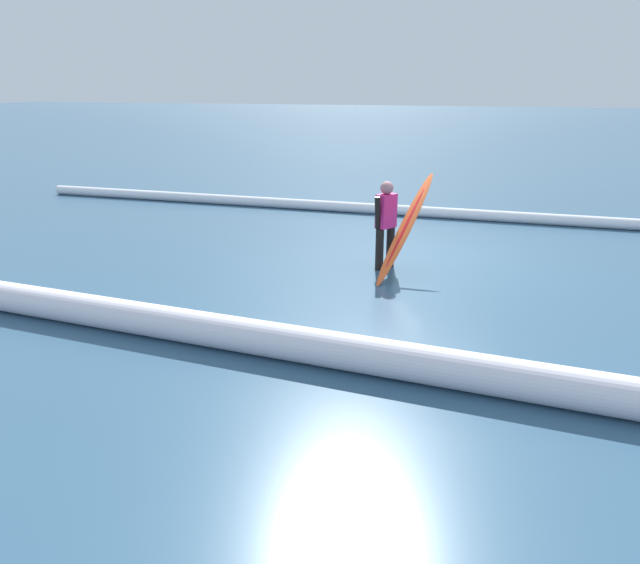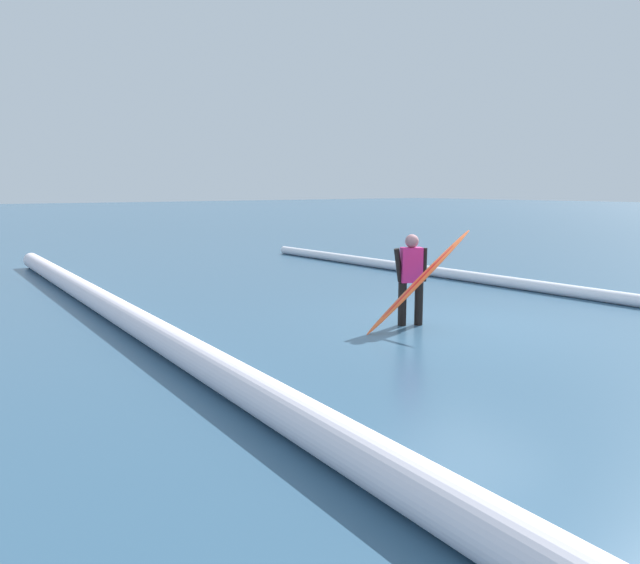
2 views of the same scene
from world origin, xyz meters
TOP-DOWN VIEW (x-y plane):
  - ground_plane at (0.00, 0.00)m, footprint 170.17×170.17m
  - surfer at (0.56, 0.84)m, footprint 0.34×0.52m
  - surfboard at (0.18, 1.05)m, footprint 0.75×1.77m
  - wave_crest_midground at (0.97, 4.83)m, footprint 22.74×1.82m

SIDE VIEW (x-z plane):
  - ground_plane at x=0.00m, z-range 0.00..0.00m
  - wave_crest_midground at x=0.97m, z-range 0.00..0.42m
  - surfboard at x=0.18m, z-range -0.01..1.60m
  - surfer at x=0.56m, z-range 0.09..1.59m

